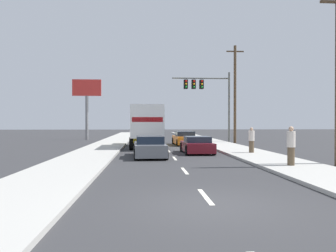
# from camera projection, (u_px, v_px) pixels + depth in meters

# --- Properties ---
(ground_plane) EXTENTS (140.00, 140.00, 0.00)m
(ground_plane) POSITION_uv_depth(u_px,v_px,m) (163.00, 143.00, 33.28)
(ground_plane) COLOR #333335
(sidewalk_right) EXTENTS (3.18, 80.00, 0.14)m
(sidewalk_right) POSITION_uv_depth(u_px,v_px,m) (224.00, 146.00, 28.63)
(sidewalk_right) COLOR #B2AFA8
(sidewalk_right) RESTS_ON ground_plane
(sidewalk_left) EXTENTS (3.18, 80.00, 0.14)m
(sidewalk_left) POSITION_uv_depth(u_px,v_px,m) (105.00, 147.00, 27.94)
(sidewalk_left) COLOR #B2AFA8
(sidewalk_left) RESTS_ON ground_plane
(lane_markings) EXTENTS (0.14, 57.00, 0.01)m
(lane_markings) POSITION_uv_depth(u_px,v_px,m) (163.00, 144.00, 31.76)
(lane_markings) COLOR silver
(lane_markings) RESTS_ON ground_plane
(box_truck) EXTENTS (2.84, 7.89, 3.45)m
(box_truck) POSITION_uv_depth(u_px,v_px,m) (146.00, 124.00, 27.54)
(box_truck) COLOR white
(box_truck) RESTS_ON ground_plane
(car_gray) EXTENTS (2.07, 4.68, 1.29)m
(car_gray) POSITION_uv_depth(u_px,v_px,m) (150.00, 147.00, 20.07)
(car_gray) COLOR slate
(car_gray) RESTS_ON ground_plane
(car_orange) EXTENTS (2.07, 4.50, 1.30)m
(car_orange) POSITION_uv_depth(u_px,v_px,m) (185.00, 139.00, 30.83)
(car_orange) COLOR orange
(car_orange) RESTS_ON ground_plane
(car_maroon) EXTENTS (1.98, 4.07, 1.16)m
(car_maroon) POSITION_uv_depth(u_px,v_px,m) (197.00, 145.00, 22.54)
(car_maroon) COLOR maroon
(car_maroon) RESTS_ON ground_plane
(traffic_signal_mast) EXTENTS (6.18, 0.69, 7.44)m
(traffic_signal_mast) POSITION_uv_depth(u_px,v_px,m) (204.00, 90.00, 34.76)
(traffic_signal_mast) COLOR #595B56
(traffic_signal_mast) RESTS_ON ground_plane
(utility_pole_mid) EXTENTS (1.80, 0.28, 10.03)m
(utility_pole_mid) POSITION_uv_depth(u_px,v_px,m) (235.00, 93.00, 33.91)
(utility_pole_mid) COLOR brown
(utility_pole_mid) RESTS_ON ground_plane
(roadside_billboard) EXTENTS (3.51, 0.36, 7.42)m
(roadside_billboard) POSITION_uv_depth(u_px,v_px,m) (87.00, 98.00, 40.46)
(roadside_billboard) COLOR slate
(roadside_billboard) RESTS_ON ground_plane
(pedestrian_near_corner) EXTENTS (0.38, 0.38, 1.65)m
(pedestrian_near_corner) POSITION_uv_depth(u_px,v_px,m) (251.00, 140.00, 21.55)
(pedestrian_near_corner) COLOR brown
(pedestrian_near_corner) RESTS_ON sidewalk_right
(pedestrian_mid_block) EXTENTS (0.38, 0.38, 1.79)m
(pedestrian_mid_block) POSITION_uv_depth(u_px,v_px,m) (291.00, 146.00, 15.07)
(pedestrian_mid_block) COLOR brown
(pedestrian_mid_block) RESTS_ON sidewalk_right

